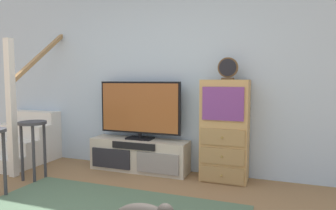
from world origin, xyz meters
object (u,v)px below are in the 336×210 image
television (140,109)px  desk_clock (228,68)px  bar_stool_far (33,137)px  media_console (139,155)px  side_cabinet (225,131)px

television → desk_clock: size_ratio=4.39×
bar_stool_far → media_console: bearing=35.9°
media_console → bar_stool_far: size_ratio=1.86×
desk_clock → bar_stool_far: bearing=-161.1°
media_console → side_cabinet: 1.25m
media_console → television: (0.00, 0.02, 0.65)m
side_cabinet → bar_stool_far: 2.42m
desk_clock → bar_stool_far: 2.59m
television → desk_clock: bearing=-1.4°
bar_stool_far → television: bearing=36.7°
desk_clock → television: bearing=178.6°
television → bar_stool_far: size_ratio=1.59×
media_console → desk_clock: size_ratio=5.15×
side_cabinet → desk_clock: size_ratio=4.71×
media_console → bar_stool_far: 1.40m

